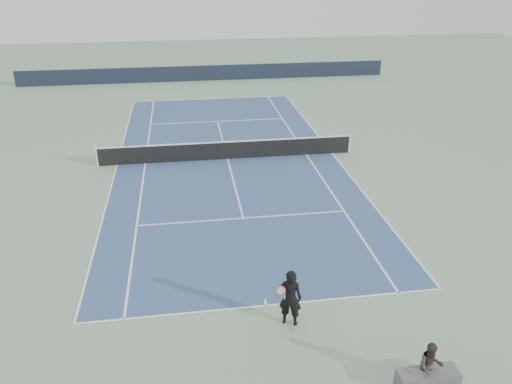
{
  "coord_description": "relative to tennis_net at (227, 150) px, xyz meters",
  "views": [
    {
      "loc": [
        -2.06,
        -23.57,
        9.38
      ],
      "look_at": [
        0.51,
        -6.36,
        1.1
      ],
      "focal_mm": 35.0,
      "sensor_mm": 36.0,
      "label": 1
    }
  ],
  "objects": [
    {
      "name": "tennis_ball",
      "position": [
        0.62,
        -13.07,
        -0.47
      ],
      "size": [
        0.07,
        0.07,
        0.07
      ],
      "primitive_type": "sphere",
      "color": "#C2DB2C",
      "rests_on": "ground"
    },
    {
      "name": "court_surface",
      "position": [
        0.0,
        0.0,
        -0.5
      ],
      "size": [
        10.97,
        23.77,
        0.01
      ],
      "primitive_type": "cube",
      "color": "#334F78",
      "rests_on": "ground"
    },
    {
      "name": "tennis_player",
      "position": [
        0.51,
        -12.71,
        0.37
      ],
      "size": [
        0.84,
        0.68,
        1.75
      ],
      "color": "black",
      "rests_on": "ground"
    },
    {
      "name": "ground",
      "position": [
        0.0,
        0.0,
        -0.5
      ],
      "size": [
        80.0,
        80.0,
        0.0
      ],
      "primitive_type": "plane",
      "color": "gray"
    },
    {
      "name": "windscreen_far",
      "position": [
        0.0,
        17.88,
        0.1
      ],
      "size": [
        30.0,
        0.25,
        1.2
      ],
      "primitive_type": "cube",
      "color": "black",
      "rests_on": "ground"
    },
    {
      "name": "tennis_net",
      "position": [
        0.0,
        0.0,
        0.0
      ],
      "size": [
        12.9,
        0.1,
        1.07
      ],
      "color": "silver",
      "rests_on": "ground"
    },
    {
      "name": "spectator_bench",
      "position": [
        3.3,
        -15.45,
        -0.05
      ],
      "size": [
        1.53,
        0.74,
        1.28
      ],
      "color": "#555459",
      "rests_on": "ground"
    }
  ]
}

